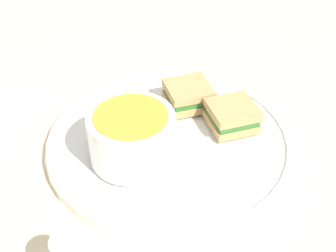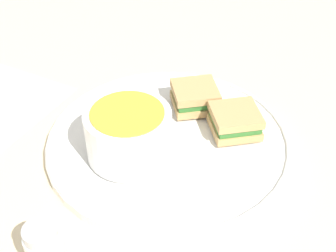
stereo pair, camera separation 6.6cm
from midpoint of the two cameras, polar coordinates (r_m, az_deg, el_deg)
The scene contains 6 objects.
ground_plane at distance 0.68m, azimuth 2.76°, elevation -2.57°, with size 2.40×2.40×0.00m, color beige.
plate at distance 0.68m, azimuth 2.78°, elevation -1.98°, with size 0.35×0.35×0.02m.
soup_bowl at distance 0.62m, azimuth -1.83°, elevation -1.01°, with size 0.12×0.12×0.07m.
spoon at distance 0.68m, azimuth -5.16°, elevation -0.30°, with size 0.12×0.04×0.01m.
sandwich_half_near at distance 0.68m, azimuth 10.92°, elevation 0.50°, with size 0.09×0.09×0.03m.
sandwich_half_far at distance 0.72m, azimuth 5.92°, elevation 3.46°, with size 0.09×0.09×0.03m.
Camera 2 is at (-0.41, -0.31, 0.45)m, focal length 50.00 mm.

